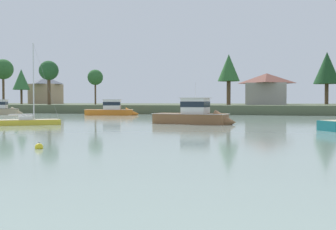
{
  "coord_description": "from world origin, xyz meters",
  "views": [
    {
      "loc": [
        9.86,
        -5.99,
        2.52
      ],
      "look_at": [
        -1.55,
        35.56,
        1.06
      ],
      "focal_mm": 44.86,
      "sensor_mm": 36.0,
      "label": 1
    }
  ],
  "objects": [
    {
      "name": "far_shore_bank",
      "position": [
        0.0,
        98.01,
        0.84
      ],
      "size": [
        201.04,
        58.35,
        1.68
      ],
      "primitive_type": "cube",
      "color": "#4C563D",
      "rests_on": "ground"
    },
    {
      "name": "sailboat_yellow",
      "position": [
        -15.69,
        32.21,
        0.19
      ],
      "size": [
        6.15,
        5.11,
        8.9
      ],
      "color": "gold",
      "rests_on": "ground"
    },
    {
      "name": "cruiser_orange",
      "position": [
        -18.71,
        62.45,
        0.65
      ],
      "size": [
        9.71,
        5.08,
        5.22
      ],
      "color": "orange",
      "rests_on": "ground"
    },
    {
      "name": "cruiser_wood",
      "position": [
        1.0,
        38.92,
        0.63
      ],
      "size": [
        9.39,
        3.97,
        5.52
      ],
      "color": "brown",
      "rests_on": "ground"
    },
    {
      "name": "cruiser_sand",
      "position": [
        -40.02,
        60.01,
        0.68
      ],
      "size": [
        8.63,
        5.4,
        5.28
      ],
      "color": "tan",
      "rests_on": "ground"
    },
    {
      "name": "mooring_buoy_yellow",
      "position": [
        -2.49,
        13.36,
        0.08
      ],
      "size": [
        0.43,
        0.43,
        0.48
      ],
      "color": "yellow",
      "rests_on": "ground"
    },
    {
      "name": "shore_tree_right_mid",
      "position": [
        -0.9,
        79.99,
        9.13
      ],
      "size": [
        4.5,
        4.5,
        10.36
      ],
      "color": "brown",
      "rests_on": "far_shore_bank"
    },
    {
      "name": "shore_tree_inland_c",
      "position": [
        -39.57,
        75.59,
        8.99
      ],
      "size": [
        4.24,
        4.24,
        9.59
      ],
      "color": "brown",
      "rests_on": "far_shore_bank"
    },
    {
      "name": "shore_tree_center_left",
      "position": [
        19.64,
        98.16,
        10.1
      ],
      "size": [
        6.06,
        6.06,
        12.22
      ],
      "color": "brown",
      "rests_on": "far_shore_bank"
    },
    {
      "name": "shore_tree_center",
      "position": [
        -56.79,
        90.52,
        8.1
      ],
      "size": [
        4.44,
        4.44,
        9.19
      ],
      "color": "brown",
      "rests_on": "far_shore_bank"
    },
    {
      "name": "shore_tree_far_left",
      "position": [
        -30.94,
        80.77,
        7.75
      ],
      "size": [
        3.48,
        3.48,
        7.87
      ],
      "color": "brown",
      "rests_on": "far_shore_bank"
    },
    {
      "name": "shore_tree_center_right",
      "position": [
        -67.54,
        97.51,
        11.46
      ],
      "size": [
        5.77,
        5.77,
        12.76
      ],
      "color": "brown",
      "rests_on": "far_shore_bank"
    },
    {
      "name": "cottage_hillside",
      "position": [
        -54.3,
        98.31,
        5.6
      ],
      "size": [
        7.88,
        7.09,
        7.6
      ],
      "color": "tan",
      "rests_on": "far_shore_bank"
    },
    {
      "name": "cottage_near_water",
      "position": [
        6.34,
        88.64,
        5.23
      ],
      "size": [
        9.09,
        10.51,
        6.86
      ],
      "color": "#9E998E",
      "rests_on": "far_shore_bank"
    }
  ]
}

